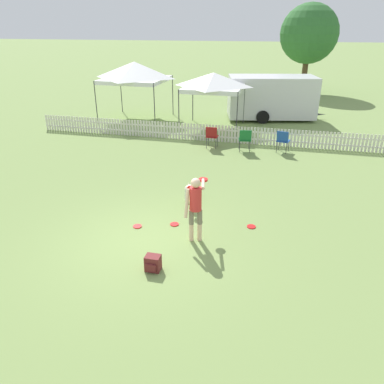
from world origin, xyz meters
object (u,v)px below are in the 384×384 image
at_px(canopy_tent_secondary, 214,82).
at_px(tree_left_grove, 309,34).
at_px(backpack_on_grass, 153,263).
at_px(folding_chair_center, 245,138).
at_px(frisbee_near_dog, 137,226).
at_px(frisbee_midfield, 251,227).
at_px(equipment_trailer, 271,97).
at_px(folding_chair_blue_left, 212,135).
at_px(leaping_dog, 190,189).
at_px(handler_person, 196,202).
at_px(frisbee_near_handler, 174,224).
at_px(folding_chair_green_right, 283,139).
at_px(canopy_tent_main, 135,72).

relative_size(canopy_tent_secondary, tree_left_grove, 0.44).
distance_m(backpack_on_grass, folding_chair_center, 8.68).
xyz_separation_m(backpack_on_grass, canopy_tent_secondary, (-1.07, 12.07, 2.10)).
xyz_separation_m(frisbee_near_dog, frisbee_midfield, (2.86, 0.69, 0.00)).
distance_m(canopy_tent_secondary, equipment_trailer, 4.00).
relative_size(folding_chair_blue_left, equipment_trailer, 0.17).
bearing_deg(leaping_dog, canopy_tent_secondary, -101.34).
xyz_separation_m(folding_chair_blue_left, folding_chair_center, (1.41, -0.16, 0.01)).
height_order(frisbee_midfield, canopy_tent_secondary, canopy_tent_secondary).
distance_m(handler_person, frisbee_near_dog, 1.91).
height_order(backpack_on_grass, tree_left_grove, tree_left_grove).
xyz_separation_m(frisbee_midfield, backpack_on_grass, (-1.84, -2.36, 0.16)).
relative_size(canopy_tent_secondary, equipment_trailer, 0.51).
bearing_deg(frisbee_near_handler, backpack_on_grass, -86.58).
bearing_deg(tree_left_grove, folding_chair_blue_left, -104.49).
xyz_separation_m(frisbee_near_handler, folding_chair_center, (1.05, 6.61, 0.55)).
relative_size(frisbee_midfield, equipment_trailer, 0.04).
bearing_deg(tree_left_grove, canopy_tent_secondary, -110.62).
relative_size(handler_person, equipment_trailer, 0.29).
xyz_separation_m(leaping_dog, equipment_trailer, (1.63, 11.58, 0.73)).
bearing_deg(canopy_tent_secondary, leaping_dog, -83.21).
height_order(folding_chair_blue_left, folding_chair_green_right, folding_chair_blue_left).
bearing_deg(folding_chair_blue_left, leaping_dog, 94.72).
xyz_separation_m(handler_person, frisbee_near_dog, (-1.61, 0.25, -1.00)).
bearing_deg(frisbee_near_handler, folding_chair_green_right, 69.62).
distance_m(frisbee_midfield, canopy_tent_main, 13.18).
distance_m(handler_person, frisbee_midfield, 1.86).
distance_m(folding_chair_center, tree_left_grove, 16.36).
xyz_separation_m(frisbee_near_handler, canopy_tent_secondary, (-0.95, 10.07, 2.26)).
xyz_separation_m(folding_chair_green_right, canopy_tent_main, (-7.92, 4.17, 1.95)).
distance_m(folding_chair_center, canopy_tent_main, 8.03).
height_order(handler_person, folding_chair_green_right, handler_person).
bearing_deg(tree_left_grove, frisbee_midfield, -94.44).
xyz_separation_m(leaping_dog, canopy_tent_secondary, (-1.05, 8.80, 1.80)).
height_order(folding_chair_center, canopy_tent_secondary, canopy_tent_secondary).
xyz_separation_m(backpack_on_grass, canopy_tent_main, (-5.49, 13.02, 2.33)).
bearing_deg(folding_chair_center, leaping_dog, 69.05).
xyz_separation_m(frisbee_near_dog, backpack_on_grass, (1.02, -1.67, 0.16)).
distance_m(frisbee_midfield, backpack_on_grass, 3.00).
bearing_deg(frisbee_midfield, folding_chair_blue_left, 109.85).
distance_m(leaping_dog, folding_chair_green_right, 6.10).
height_order(folding_chair_center, equipment_trailer, equipment_trailer).
bearing_deg(handler_person, frisbee_midfield, 18.75).
relative_size(backpack_on_grass, canopy_tent_secondary, 0.12).
bearing_deg(folding_chair_green_right, folding_chair_blue_left, 14.34).
relative_size(folding_chair_center, folding_chair_green_right, 1.02).
distance_m(handler_person, leaping_dog, 2.02).
bearing_deg(canopy_tent_secondary, frisbee_near_dog, -89.70).
distance_m(backpack_on_grass, tree_left_grove, 24.94).
xyz_separation_m(canopy_tent_secondary, equipment_trailer, (2.67, 2.78, -1.06)).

